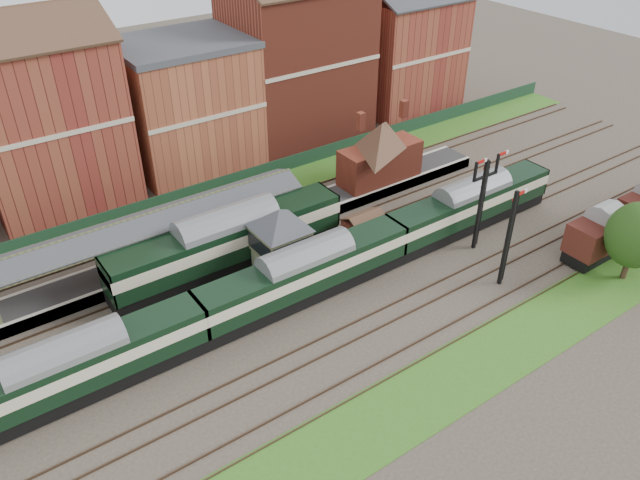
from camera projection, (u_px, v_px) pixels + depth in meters
ground at (338, 284)px, 47.29m from camera, size 160.00×160.00×0.00m
grass_back at (236, 198)px, 58.17m from camera, size 90.00×4.50×0.06m
grass_front at (452, 379)px, 39.10m from camera, size 90.00×5.00×0.06m
fence at (226, 183)px, 59.14m from camera, size 90.00×0.12×1.50m
platform at (219, 241)px, 51.26m from camera, size 55.00×3.40×1.00m
signal_box at (281, 242)px, 46.30m from camera, size 5.40×5.40×6.00m
brick_hut at (364, 231)px, 51.24m from camera, size 3.20×2.64×2.94m
station_building at (381, 151)px, 57.50m from camera, size 8.10×8.10×5.90m
canopy at (142, 221)px, 46.12m from camera, size 26.00×3.89×4.08m
semaphore_bracket at (482, 199)px, 48.80m from camera, size 3.60×0.25×8.18m
semaphore_siding at (508, 237)px, 45.03m from camera, size 1.23×0.25×8.00m
town_backdrop at (185, 98)px, 60.37m from camera, size 69.00×10.00×16.00m
dmu_train at (306, 273)px, 44.63m from camera, size 50.43×2.65×3.87m
platform_railcar at (228, 241)px, 47.56m from camera, size 19.07×3.00×4.39m
goods_van_b at (601, 234)px, 49.16m from camera, size 6.10×2.65×3.70m
tree_far at (637, 235)px, 45.70m from camera, size 4.44×4.44×6.48m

